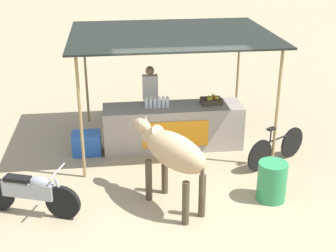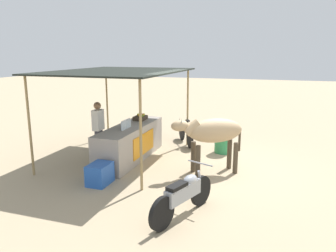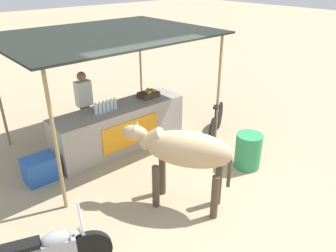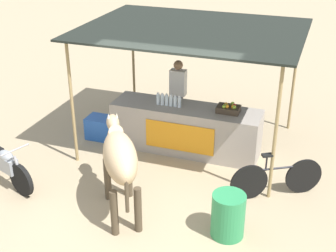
{
  "view_description": "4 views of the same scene",
  "coord_description": "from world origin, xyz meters",
  "px_view_note": "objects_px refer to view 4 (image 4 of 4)",
  "views": [
    {
      "loc": [
        -1.3,
        -7.1,
        4.47
      ],
      "look_at": [
        -0.29,
        0.81,
        1.1
      ],
      "focal_mm": 50.0,
      "sensor_mm": 36.0,
      "label": 1
    },
    {
      "loc": [
        -8.05,
        -1.61,
        2.94
      ],
      "look_at": [
        0.07,
        1.11,
        1.02
      ],
      "focal_mm": 35.0,
      "sensor_mm": 36.0,
      "label": 2
    },
    {
      "loc": [
        -3.48,
        -3.38,
        3.65
      ],
      "look_at": [
        0.45,
        1.12,
        0.75
      ],
      "focal_mm": 35.0,
      "sensor_mm": 36.0,
      "label": 3
    },
    {
      "loc": [
        2.52,
        -5.93,
        4.69
      ],
      "look_at": [
        0.03,
        1.04,
        1.08
      ],
      "focal_mm": 50.0,
      "sensor_mm": 36.0,
      "label": 4
    }
  ],
  "objects_px": {
    "cooler_box": "(101,128)",
    "vendor_behind_counter": "(178,96)",
    "stall_counter": "(186,129)",
    "fruit_crate": "(229,109)",
    "motorcycle_parked": "(1,163)",
    "cow": "(120,157)",
    "bicycle_leaning": "(276,178)",
    "water_barrel": "(228,215)"
  },
  "relations": [
    {
      "from": "water_barrel",
      "to": "motorcycle_parked",
      "type": "height_order",
      "value": "motorcycle_parked"
    },
    {
      "from": "fruit_crate",
      "to": "cooler_box",
      "type": "distance_m",
      "value": 2.84
    },
    {
      "from": "cooler_box",
      "to": "stall_counter",
      "type": "bearing_deg",
      "value": 2.96
    },
    {
      "from": "cooler_box",
      "to": "motorcycle_parked",
      "type": "distance_m",
      "value": 2.39
    },
    {
      "from": "stall_counter",
      "to": "fruit_crate",
      "type": "xyz_separation_m",
      "value": [
        0.85,
        0.05,
        0.55
      ]
    },
    {
      "from": "cooler_box",
      "to": "motorcycle_parked",
      "type": "xyz_separation_m",
      "value": [
        -0.85,
        -2.23,
        0.19
      ]
    },
    {
      "from": "fruit_crate",
      "to": "water_barrel",
      "type": "distance_m",
      "value": 2.59
    },
    {
      "from": "cow",
      "to": "bicycle_leaning",
      "type": "bearing_deg",
      "value": 29.53
    },
    {
      "from": "vendor_behind_counter",
      "to": "motorcycle_parked",
      "type": "height_order",
      "value": "vendor_behind_counter"
    },
    {
      "from": "cooler_box",
      "to": "motorcycle_parked",
      "type": "height_order",
      "value": "motorcycle_parked"
    },
    {
      "from": "cooler_box",
      "to": "vendor_behind_counter",
      "type": "bearing_deg",
      "value": 30.27
    },
    {
      "from": "vendor_behind_counter",
      "to": "cow",
      "type": "xyz_separation_m",
      "value": [
        0.08,
        -3.13,
        0.18
      ]
    },
    {
      "from": "fruit_crate",
      "to": "motorcycle_parked",
      "type": "bearing_deg",
      "value": -146.42
    },
    {
      "from": "stall_counter",
      "to": "cooler_box",
      "type": "distance_m",
      "value": 1.9
    },
    {
      "from": "stall_counter",
      "to": "motorcycle_parked",
      "type": "xyz_separation_m",
      "value": [
        -2.72,
        -2.32,
        -0.05
      ]
    },
    {
      "from": "motorcycle_parked",
      "to": "bicycle_leaning",
      "type": "height_order",
      "value": "motorcycle_parked"
    },
    {
      "from": "cow",
      "to": "bicycle_leaning",
      "type": "relative_size",
      "value": 1.2
    },
    {
      "from": "cow",
      "to": "motorcycle_parked",
      "type": "height_order",
      "value": "cow"
    },
    {
      "from": "cow",
      "to": "vendor_behind_counter",
      "type": "bearing_deg",
      "value": 91.48
    },
    {
      "from": "cooler_box",
      "to": "water_barrel",
      "type": "height_order",
      "value": "water_barrel"
    },
    {
      "from": "stall_counter",
      "to": "fruit_crate",
      "type": "distance_m",
      "value": 1.01
    },
    {
      "from": "vendor_behind_counter",
      "to": "water_barrel",
      "type": "xyz_separation_m",
      "value": [
        1.86,
        -3.13,
        -0.49
      ]
    },
    {
      "from": "cow",
      "to": "water_barrel",
      "type": "bearing_deg",
      "value": -0.12
    },
    {
      "from": "water_barrel",
      "to": "motorcycle_parked",
      "type": "distance_m",
      "value": 4.16
    },
    {
      "from": "cooler_box",
      "to": "water_barrel",
      "type": "bearing_deg",
      "value": -34.53
    },
    {
      "from": "bicycle_leaning",
      "to": "water_barrel",
      "type": "bearing_deg",
      "value": -112.43
    },
    {
      "from": "vendor_behind_counter",
      "to": "bicycle_leaning",
      "type": "height_order",
      "value": "vendor_behind_counter"
    },
    {
      "from": "stall_counter",
      "to": "cooler_box",
      "type": "xyz_separation_m",
      "value": [
        -1.88,
        -0.1,
        -0.24
      ]
    },
    {
      "from": "cow",
      "to": "motorcycle_parked",
      "type": "bearing_deg",
      "value": 178.77
    },
    {
      "from": "cooler_box",
      "to": "bicycle_leaning",
      "type": "bearing_deg",
      "value": -13.98
    },
    {
      "from": "cooler_box",
      "to": "bicycle_leaning",
      "type": "relative_size",
      "value": 0.41
    },
    {
      "from": "vendor_behind_counter",
      "to": "bicycle_leaning",
      "type": "bearing_deg",
      "value": -37.0
    },
    {
      "from": "vendor_behind_counter",
      "to": "cow",
      "type": "height_order",
      "value": "vendor_behind_counter"
    },
    {
      "from": "fruit_crate",
      "to": "water_barrel",
      "type": "xyz_separation_m",
      "value": [
        0.59,
        -2.43,
        -0.67
      ]
    },
    {
      "from": "cooler_box",
      "to": "cow",
      "type": "xyz_separation_m",
      "value": [
        1.54,
        -2.28,
        0.79
      ]
    },
    {
      "from": "water_barrel",
      "to": "bicycle_leaning",
      "type": "height_order",
      "value": "bicycle_leaning"
    },
    {
      "from": "fruit_crate",
      "to": "cow",
      "type": "bearing_deg",
      "value": -116.12
    },
    {
      "from": "motorcycle_parked",
      "to": "bicycle_leaning",
      "type": "bearing_deg",
      "value": 15.04
    },
    {
      "from": "vendor_behind_counter",
      "to": "cow",
      "type": "bearing_deg",
      "value": -88.52
    },
    {
      "from": "cooler_box",
      "to": "bicycle_leaning",
      "type": "height_order",
      "value": "bicycle_leaning"
    },
    {
      "from": "stall_counter",
      "to": "bicycle_leaning",
      "type": "xyz_separation_m",
      "value": [
        1.98,
        -1.06,
        -0.13
      ]
    },
    {
      "from": "motorcycle_parked",
      "to": "stall_counter",
      "type": "bearing_deg",
      "value": 40.45
    }
  ]
}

